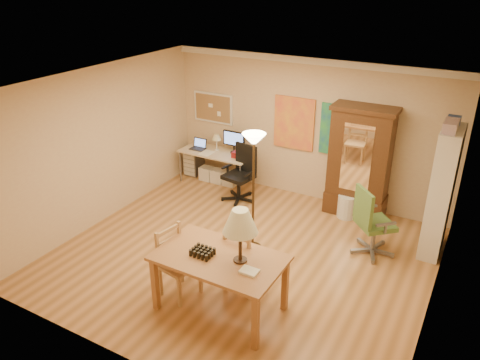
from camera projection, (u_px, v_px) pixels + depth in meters
The scene contains 16 objects.
floor at pixel (242, 256), 7.35m from camera, with size 5.50×5.50×0.00m, color #996536.
crown_molding at pixel (310, 61), 8.20m from camera, with size 5.50×0.08×0.12m, color white.
corkboard at pixel (213, 108), 9.59m from camera, with size 0.90×0.04×0.62m, color #9E7B4A.
art_panel_left at pixel (294, 123), 8.82m from camera, with size 0.80×0.04×1.00m, color yellow.
art_panel_right at pixel (340, 131), 8.42m from camera, with size 0.75×0.04×0.95m, color #22698B.
dining_table at pixel (227, 248), 5.80m from camera, with size 1.64×0.99×1.53m.
ladder_chair_back at pixel (243, 261), 6.44m from camera, with size 0.48×0.46×0.96m.
ladder_chair_left at pixel (178, 265), 6.34m from camera, with size 0.52×0.53×0.99m.
torchiere_lamp at pixel (254, 158), 6.90m from camera, with size 0.35×0.35×1.95m.
computer_desk at pixel (219, 164), 9.66m from camera, with size 1.53×0.67×1.15m.
office_chair_black at pixel (240, 186), 9.00m from camera, with size 0.67×0.67×1.09m.
office_chair_green at pixel (371, 236), 7.31m from camera, with size 0.73×0.73×1.13m.
drawer_cart at pixel (194, 160), 10.13m from camera, with size 0.32×0.38×0.64m.
armoire at pixel (359, 169), 8.27m from camera, with size 1.10×0.52×2.02m.
bookshelf at pixel (441, 193), 7.10m from camera, with size 0.31×0.81×2.04m.
wastebin at pixel (347, 206), 8.42m from camera, with size 0.34×0.34×0.42m, color silver.
Camera 1 is at (2.98, -5.41, 4.15)m, focal length 35.00 mm.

